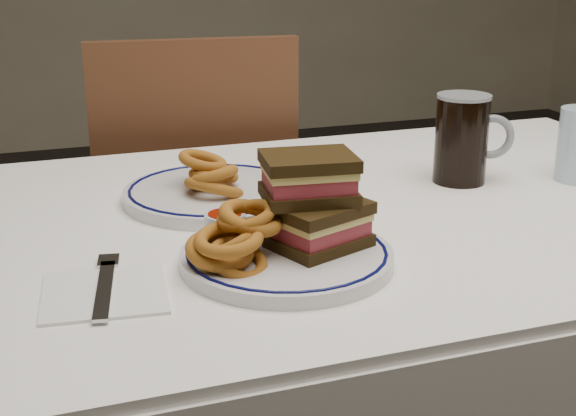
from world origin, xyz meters
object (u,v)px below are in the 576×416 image
object	(u,v)px
far_plate	(216,193)
chair_far	(193,220)
reuben_sandwich	(314,201)
beer_mug	(463,138)
main_plate	(287,257)

from	to	relation	value
far_plate	chair_far	bearing A→B (deg)	81.48
chair_far	far_plate	distance (m)	0.63
reuben_sandwich	beer_mug	xyz separation A→B (m)	(0.35, 0.23, -0.00)
chair_far	far_plate	size ratio (longest dim) A/B	3.30
main_plate	chair_far	bearing A→B (deg)	85.57
main_plate	beer_mug	distance (m)	0.47
beer_mug	far_plate	bearing A→B (deg)	174.33
reuben_sandwich	beer_mug	world-z (taller)	beer_mug
chair_far	far_plate	bearing A→B (deg)	-98.52
chair_far	far_plate	xyz separation A→B (m)	(-0.09, -0.57, 0.25)
beer_mug	far_plate	world-z (taller)	beer_mug
chair_far	far_plate	world-z (taller)	chair_far
chair_far	beer_mug	size ratio (longest dim) A/B	6.39
reuben_sandwich	chair_far	bearing A→B (deg)	88.21
reuben_sandwich	beer_mug	size ratio (longest dim) A/B	0.96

